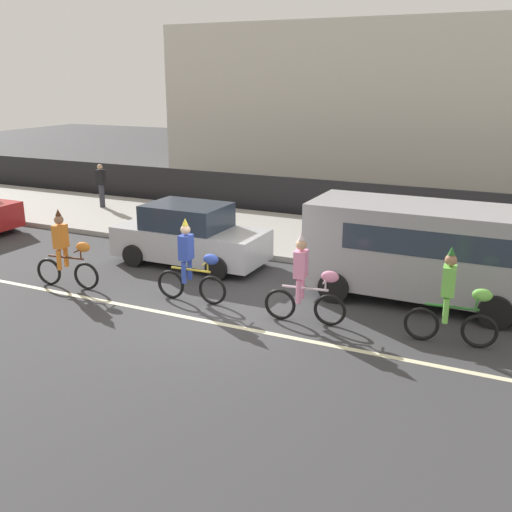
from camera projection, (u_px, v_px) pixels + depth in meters
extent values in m
plane|color=#38383A|center=(221.00, 313.00, 12.85)|extent=(80.00, 80.00, 0.00)
cube|color=beige|center=(209.00, 322.00, 12.42)|extent=(36.00, 0.14, 0.01)
cube|color=#9E9B93|center=(322.00, 239.00, 18.45)|extent=(60.00, 5.00, 0.15)
cube|color=black|center=(351.00, 202.00, 20.77)|extent=(40.00, 0.08, 1.40)
cube|color=beige|center=(489.00, 108.00, 25.95)|extent=(28.00, 8.00, 7.13)
torus|color=black|center=(86.00, 276.00, 14.22)|extent=(0.67, 0.15, 0.67)
torus|color=black|center=(49.00, 272.00, 14.53)|extent=(0.67, 0.15, 0.67)
cylinder|color=#4C2614|center=(66.00, 257.00, 14.25)|extent=(0.96, 0.17, 0.05)
cylinder|color=#4C2614|center=(60.00, 253.00, 14.27)|extent=(0.04, 0.04, 0.18)
cylinder|color=#4C2614|center=(81.00, 254.00, 14.09)|extent=(0.04, 0.04, 0.23)
cylinder|color=#4C2614|center=(80.00, 250.00, 14.06)|extent=(0.09, 0.50, 0.03)
ellipsoid|color=orange|center=(83.00, 247.00, 14.02)|extent=(0.38, 0.24, 0.24)
cube|color=orange|center=(60.00, 236.00, 14.14)|extent=(0.28, 0.35, 0.56)
sphere|color=#9E7051|center=(59.00, 220.00, 14.02)|extent=(0.22, 0.22, 0.22)
cone|color=#4C2614|center=(58.00, 212.00, 13.97)|extent=(0.14, 0.14, 0.16)
cylinder|color=orange|center=(59.00, 260.00, 14.17)|extent=(0.11, 0.11, 0.48)
cylinder|color=orange|center=(66.00, 257.00, 14.42)|extent=(0.11, 0.11, 0.48)
torus|color=black|center=(212.00, 290.00, 13.28)|extent=(0.67, 0.11, 0.67)
torus|color=black|center=(171.00, 284.00, 13.65)|extent=(0.67, 0.11, 0.67)
cylinder|color=gold|center=(191.00, 270.00, 13.34)|extent=(0.97, 0.11, 0.05)
cylinder|color=gold|center=(185.00, 265.00, 13.37)|extent=(0.04, 0.04, 0.18)
cylinder|color=gold|center=(208.00, 267.00, 13.16)|extent=(0.04, 0.04, 0.23)
cylinder|color=gold|center=(207.00, 262.00, 13.13)|extent=(0.07, 0.50, 0.03)
ellipsoid|color=#2D47B2|center=(211.00, 259.00, 13.08)|extent=(0.37, 0.22, 0.24)
cube|color=#2D47B2|center=(186.00, 247.00, 13.23)|extent=(0.26, 0.34, 0.56)
sphere|color=beige|center=(185.00, 230.00, 13.11)|extent=(0.22, 0.22, 0.22)
cone|color=gold|center=(185.00, 222.00, 13.06)|extent=(0.14, 0.14, 0.16)
cylinder|color=#2D47B2|center=(184.00, 273.00, 13.26)|extent=(0.11, 0.11, 0.48)
cylinder|color=#2D47B2|center=(190.00, 269.00, 13.51)|extent=(0.11, 0.11, 0.48)
torus|color=black|center=(330.00, 310.00, 12.14)|extent=(0.67, 0.16, 0.67)
torus|color=black|center=(280.00, 304.00, 12.46)|extent=(0.67, 0.16, 0.67)
cylinder|color=silver|center=(305.00, 288.00, 12.18)|extent=(0.96, 0.17, 0.05)
cylinder|color=silver|center=(298.00, 283.00, 12.20)|extent=(0.04, 0.04, 0.18)
cylinder|color=silver|center=(326.00, 285.00, 12.02)|extent=(0.04, 0.04, 0.23)
cylinder|color=silver|center=(326.00, 280.00, 11.99)|extent=(0.10, 0.50, 0.03)
ellipsoid|color=pink|center=(330.00, 277.00, 11.94)|extent=(0.38, 0.24, 0.24)
cube|color=pink|center=(301.00, 264.00, 12.06)|extent=(0.28, 0.35, 0.56)
sphere|color=tan|center=(301.00, 245.00, 11.95)|extent=(0.22, 0.22, 0.22)
cone|color=silver|center=(301.00, 236.00, 11.89)|extent=(0.14, 0.14, 0.16)
cylinder|color=pink|center=(299.00, 292.00, 12.09)|extent=(0.11, 0.11, 0.48)
cylinder|color=pink|center=(302.00, 287.00, 12.35)|extent=(0.11, 0.11, 0.48)
torus|color=black|center=(479.00, 331.00, 11.14)|extent=(0.67, 0.14, 0.67)
torus|color=black|center=(421.00, 324.00, 11.47)|extent=(0.67, 0.14, 0.67)
cylinder|color=#266626|center=(452.00, 307.00, 11.19)|extent=(0.97, 0.15, 0.05)
cylinder|color=#266626|center=(444.00, 302.00, 11.21)|extent=(0.04, 0.04, 0.18)
cylinder|color=#266626|center=(476.00, 304.00, 11.02)|extent=(0.04, 0.04, 0.23)
cylinder|color=#266626|center=(477.00, 298.00, 10.99)|extent=(0.08, 0.50, 0.03)
ellipsoid|color=#72CC4C|center=(482.00, 295.00, 10.94)|extent=(0.38, 0.24, 0.24)
cube|color=#72CC4C|center=(449.00, 281.00, 11.07)|extent=(0.27, 0.34, 0.56)
sphere|color=#9E7051|center=(451.00, 260.00, 10.96)|extent=(0.22, 0.22, 0.22)
cone|color=#266626|center=(452.00, 251.00, 10.90)|extent=(0.14, 0.14, 0.16)
cylinder|color=#72CC4C|center=(446.00, 311.00, 11.10)|extent=(0.11, 0.11, 0.48)
cylinder|color=#72CC4C|center=(446.00, 306.00, 11.36)|extent=(0.11, 0.11, 0.48)
cube|color=#99999E|center=(423.00, 248.00, 13.32)|extent=(5.00, 2.00, 1.90)
cube|color=#283342|center=(442.00, 234.00, 13.05)|extent=(3.90, 2.02, 0.56)
cylinder|color=black|center=(496.00, 312.00, 12.01)|extent=(0.70, 0.22, 0.70)
cylinder|color=black|center=(503.00, 282.00, 13.73)|extent=(0.70, 0.22, 0.70)
cylinder|color=black|center=(334.00, 287.00, 13.41)|extent=(0.70, 0.22, 0.70)
cylinder|color=black|center=(359.00, 263.00, 15.14)|extent=(0.70, 0.22, 0.70)
cylinder|color=black|center=(8.00, 220.00, 19.89)|extent=(0.60, 0.20, 0.60)
cube|color=#B7BABF|center=(191.00, 242.00, 16.09)|extent=(4.10, 1.72, 0.80)
cube|color=#232D3D|center=(187.00, 216.00, 15.92)|extent=(2.10, 1.58, 0.64)
cylinder|color=black|center=(217.00, 268.00, 14.91)|extent=(0.60, 0.20, 0.60)
cylinder|color=black|center=(247.00, 251.00, 16.40)|extent=(0.60, 0.20, 0.60)
cylinder|color=black|center=(134.00, 256.00, 15.96)|extent=(0.60, 0.20, 0.60)
cylinder|color=black|center=(169.00, 240.00, 17.44)|extent=(0.60, 0.20, 0.60)
cylinder|color=#33333D|center=(102.00, 196.00, 22.46)|extent=(0.20, 0.20, 0.85)
cube|color=black|center=(101.00, 177.00, 22.25)|extent=(0.32, 0.20, 0.56)
sphere|color=tan|center=(100.00, 167.00, 22.14)|extent=(0.20, 0.20, 0.20)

